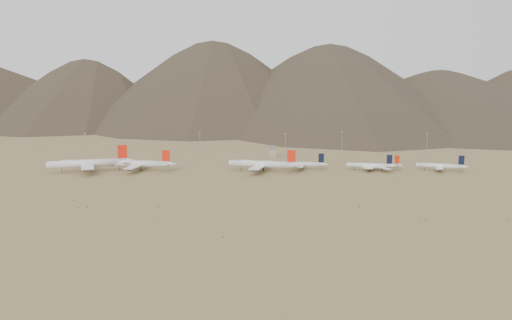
{
  "coord_description": "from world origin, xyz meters",
  "views": [
    {
      "loc": [
        19.8,
        -409.67,
        74.07
      ],
      "look_at": [
        13.56,
        30.0,
        9.68
      ],
      "focal_mm": 35.0,
      "sensor_mm": 36.0,
      "label": 1
    }
  ],
  "objects_px": {
    "widebody_west": "(89,163)",
    "widebody_centre": "(140,164)",
    "widebody_east": "(263,164)",
    "control_tower": "(273,152)",
    "narrowbody_a": "(303,164)",
    "narrowbody_b": "(371,165)"
  },
  "relations": [
    {
      "from": "widebody_east",
      "to": "control_tower",
      "type": "bearing_deg",
      "value": 97.4
    },
    {
      "from": "narrowbody_a",
      "to": "narrowbody_b",
      "type": "xyz_separation_m",
      "value": [
        60.16,
        -5.59,
        -0.13
      ]
    },
    {
      "from": "widebody_west",
      "to": "widebody_centre",
      "type": "bearing_deg",
      "value": -13.1
    },
    {
      "from": "widebody_centre",
      "to": "control_tower",
      "type": "height_order",
      "value": "widebody_centre"
    },
    {
      "from": "widebody_east",
      "to": "narrowbody_b",
      "type": "height_order",
      "value": "widebody_east"
    },
    {
      "from": "narrowbody_a",
      "to": "narrowbody_b",
      "type": "bearing_deg",
      "value": 3.86
    },
    {
      "from": "narrowbody_a",
      "to": "control_tower",
      "type": "relative_size",
      "value": 3.8
    },
    {
      "from": "narrowbody_b",
      "to": "widebody_east",
      "type": "bearing_deg",
      "value": -164.84
    },
    {
      "from": "widebody_east",
      "to": "narrowbody_b",
      "type": "relative_size",
      "value": 1.5
    },
    {
      "from": "widebody_east",
      "to": "control_tower",
      "type": "distance_m",
      "value": 96.77
    },
    {
      "from": "widebody_centre",
      "to": "widebody_west",
      "type": "bearing_deg",
      "value": -166.47
    },
    {
      "from": "widebody_west",
      "to": "narrowbody_b",
      "type": "bearing_deg",
      "value": -17.88
    },
    {
      "from": "narrowbody_b",
      "to": "widebody_centre",
      "type": "bearing_deg",
      "value": -168.18
    },
    {
      "from": "narrowbody_a",
      "to": "control_tower",
      "type": "distance_m",
      "value": 86.92
    },
    {
      "from": "widebody_centre",
      "to": "widebody_east",
      "type": "height_order",
      "value": "widebody_east"
    },
    {
      "from": "widebody_west",
      "to": "narrowbody_b",
      "type": "xyz_separation_m",
      "value": [
        249.76,
        9.59,
        -3.04
      ]
    },
    {
      "from": "widebody_centre",
      "to": "control_tower",
      "type": "xyz_separation_m",
      "value": [
        120.15,
        92.8,
        -1.27
      ]
    },
    {
      "from": "widebody_west",
      "to": "narrowbody_a",
      "type": "relative_size",
      "value": 1.6
    },
    {
      "from": "narrowbody_b",
      "to": "control_tower",
      "type": "height_order",
      "value": "narrowbody_b"
    },
    {
      "from": "narrowbody_a",
      "to": "narrowbody_b",
      "type": "relative_size",
      "value": 1.03
    },
    {
      "from": "widebody_centre",
      "to": "widebody_east",
      "type": "relative_size",
      "value": 0.97
    },
    {
      "from": "widebody_east",
      "to": "control_tower",
      "type": "relative_size",
      "value": 5.55
    }
  ]
}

